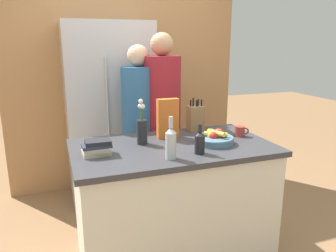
% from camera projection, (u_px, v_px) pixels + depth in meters
% --- Properties ---
extents(kitchen_island, '(1.47, 0.84, 0.93)m').
position_uv_depth(kitchen_island, '(173.00, 202.00, 2.53)').
color(kitchen_island, silver).
rests_on(kitchen_island, ground_plane).
extents(back_wall_wood, '(2.67, 0.12, 2.60)m').
position_uv_depth(back_wall_wood, '(125.00, 75.00, 3.78)').
color(back_wall_wood, '#AD7A4C').
rests_on(back_wall_wood, ground_plane).
extents(refrigerator, '(0.88, 0.63, 1.87)m').
position_uv_depth(refrigerator, '(110.00, 113.00, 3.46)').
color(refrigerator, '#B7B7BC').
rests_on(refrigerator, ground_plane).
extents(fruit_bowl, '(0.29, 0.29, 0.11)m').
position_uv_depth(fruit_bowl, '(214.00, 138.00, 2.46)').
color(fruit_bowl, slate).
rests_on(fruit_bowl, kitchen_island).
extents(knife_block, '(0.13, 0.11, 0.28)m').
position_uv_depth(knife_block, '(195.00, 118.00, 2.80)').
color(knife_block, olive).
rests_on(knife_block, kitchen_island).
extents(flower_vase, '(0.08, 0.08, 0.34)m').
position_uv_depth(flower_vase, '(142.00, 128.00, 2.42)').
color(flower_vase, '#232328').
rests_on(flower_vase, kitchen_island).
extents(cereal_box, '(0.17, 0.06, 0.31)m').
position_uv_depth(cereal_box, '(168.00, 118.00, 2.58)').
color(cereal_box, orange).
rests_on(cereal_box, kitchen_island).
extents(coffee_mug, '(0.11, 0.08, 0.08)m').
position_uv_depth(coffee_mug, '(240.00, 131.00, 2.64)').
color(coffee_mug, '#99332D').
rests_on(coffee_mug, kitchen_island).
extents(book_stack, '(0.20, 0.16, 0.10)m').
position_uv_depth(book_stack, '(97.00, 148.00, 2.20)').
color(book_stack, '#B7A88E').
rests_on(book_stack, kitchen_island).
extents(bottle_oil, '(0.07, 0.07, 0.21)m').
position_uv_depth(bottle_oil, '(200.00, 142.00, 2.22)').
color(bottle_oil, black).
rests_on(bottle_oil, kitchen_island).
extents(bottle_vinegar, '(0.07, 0.07, 0.28)m').
position_uv_depth(bottle_vinegar, '(171.00, 142.00, 2.11)').
color(bottle_vinegar, '#B2BCC1').
rests_on(bottle_vinegar, kitchen_island).
extents(person_at_sink, '(0.32, 0.32, 1.65)m').
position_uv_depth(person_at_sink, '(139.00, 124.00, 3.03)').
color(person_at_sink, '#383842').
rests_on(person_at_sink, ground_plane).
extents(person_in_blue, '(0.34, 0.34, 1.75)m').
position_uv_depth(person_in_blue, '(162.00, 117.00, 3.04)').
color(person_in_blue, '#383842').
rests_on(person_in_blue, ground_plane).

